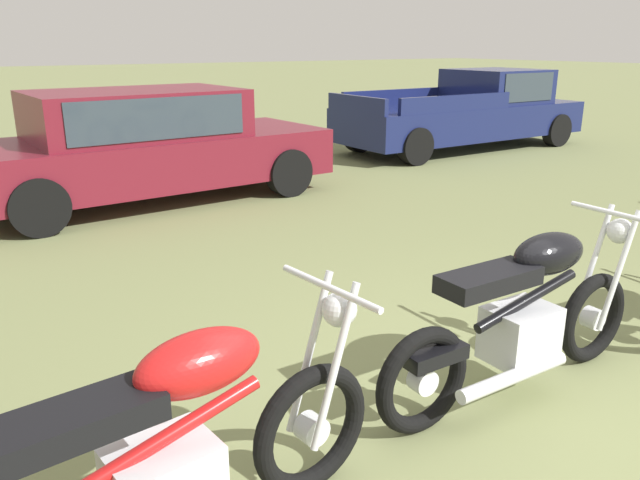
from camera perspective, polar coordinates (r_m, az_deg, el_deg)
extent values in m
plane|color=olive|center=(3.89, 19.82, -14.40)|extent=(120.00, 120.00, 0.00)
torus|color=black|center=(2.97, -0.76, -16.83)|extent=(0.63, 0.15, 0.63)
cylinder|color=silver|center=(2.97, -0.76, -16.83)|extent=(0.15, 0.11, 0.14)
cylinder|color=silver|center=(2.89, -0.96, -10.16)|extent=(0.27, 0.06, 0.74)
cylinder|color=silver|center=(2.77, 1.39, -11.51)|extent=(0.27, 0.06, 0.74)
cylinder|color=red|center=(2.53, -13.70, -16.98)|extent=(0.81, 0.14, 0.23)
ellipsoid|color=red|center=(2.45, -10.94, -10.89)|extent=(0.54, 0.31, 0.24)
cube|color=black|center=(2.33, -21.62, -15.21)|extent=(0.62, 0.30, 0.10)
cylinder|color=silver|center=(2.71, 0.85, -4.36)|extent=(0.09, 0.64, 0.03)
sphere|color=silver|center=(2.79, 1.78, -6.35)|extent=(0.18, 0.18, 0.16)
torus|color=black|center=(4.41, 23.60, -6.54)|extent=(0.60, 0.10, 0.60)
torus|color=black|center=(3.40, 9.33, -12.52)|extent=(0.60, 0.10, 0.60)
cylinder|color=silver|center=(4.41, 23.60, -6.54)|extent=(0.14, 0.10, 0.14)
cylinder|color=silver|center=(3.40, 9.33, -12.52)|extent=(0.14, 0.10, 0.14)
cylinder|color=silver|center=(4.39, 23.62, -1.91)|extent=(0.28, 0.04, 0.75)
cylinder|color=silver|center=(4.30, 25.58, -2.56)|extent=(0.28, 0.04, 0.75)
cube|color=silver|center=(3.85, 17.75, -8.07)|extent=(0.40, 0.31, 0.32)
cylinder|color=black|center=(3.80, 18.33, -5.22)|extent=(0.79, 0.07, 0.22)
ellipsoid|color=black|center=(3.82, 20.13, -1.17)|extent=(0.52, 0.27, 0.24)
cube|color=black|center=(3.49, 15.16, -3.51)|extent=(0.60, 0.25, 0.10)
cube|color=black|center=(3.37, 10.22, -10.15)|extent=(0.36, 0.19, 0.08)
cylinder|color=silver|center=(4.28, 25.45, 2.16)|extent=(0.04, 0.64, 0.03)
sphere|color=silver|center=(4.36, 25.68, 0.75)|extent=(0.16, 0.16, 0.16)
cylinder|color=silver|center=(3.67, 17.22, -11.79)|extent=(0.80, 0.09, 0.08)
cube|color=maroon|center=(8.48, -15.18, 7.16)|extent=(4.64, 1.97, 0.60)
cube|color=maroon|center=(8.35, -16.47, 10.94)|extent=(2.58, 1.72, 0.60)
cube|color=#2D3842|center=(8.35, -16.49, 11.07)|extent=(2.20, 1.74, 0.48)
cylinder|color=black|center=(9.91, -8.22, 7.68)|extent=(0.65, 0.24, 0.64)
cylinder|color=black|center=(8.48, -2.88, 6.17)|extent=(0.65, 0.24, 0.64)
cylinder|color=black|center=(8.93, -26.59, 4.91)|extent=(0.65, 0.24, 0.64)
cylinder|color=black|center=(7.31, -24.28, 2.76)|extent=(0.65, 0.24, 0.64)
cube|color=#161E4C|center=(12.61, 12.78, 10.58)|extent=(5.14, 1.76, 0.60)
cube|color=#161E4C|center=(13.21, 15.77, 13.36)|extent=(1.65, 1.60, 0.64)
cube|color=#2D3842|center=(13.21, 15.78, 13.45)|extent=(1.35, 1.63, 0.52)
cube|color=#161E4C|center=(12.50, 6.99, 12.84)|extent=(2.56, 0.10, 0.28)
cube|color=#161E4C|center=(11.31, 12.36, 12.09)|extent=(2.56, 0.10, 0.28)
cube|color=#161E4C|center=(10.91, 3.37, 12.27)|extent=(0.09, 1.62, 0.28)
cylinder|color=black|center=(14.53, 15.69, 10.32)|extent=(0.64, 0.23, 0.64)
cylinder|color=black|center=(13.53, 20.78, 9.35)|extent=(0.64, 0.23, 0.64)
cylinder|color=black|center=(12.02, 3.60, 9.53)|extent=(0.64, 0.23, 0.64)
cylinder|color=black|center=(10.79, 8.71, 8.45)|extent=(0.64, 0.23, 0.64)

